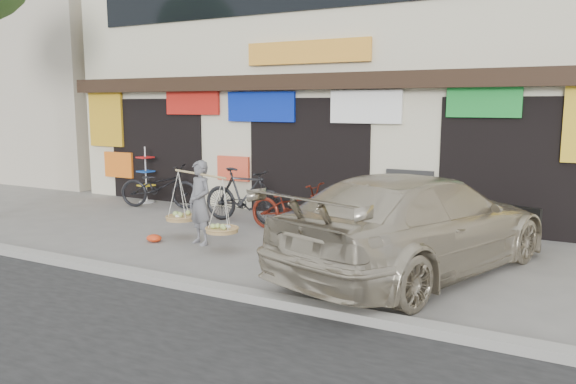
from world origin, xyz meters
The scene contains 11 objects.
ground centered at (0.00, 0.00, 0.00)m, with size 70.00×70.00×0.00m, color slate.
kerb centered at (0.00, -2.00, 0.06)m, with size 70.00×0.25×0.12m, color gray.
shophouse_block centered at (0.00, 6.42, 3.45)m, with size 14.00×6.32×7.00m.
neighbor_west centered at (-13.50, 7.00, 3.00)m, with size 12.00×7.00×6.00m, color #BCB19B.
street_vendor centered at (-0.54, 0.13, 0.71)m, with size 1.86×1.04×1.55m.
bike_0 centered at (-3.70, 2.66, 0.54)m, with size 0.71×2.04×1.07m, color black.
bike_1 centered at (-0.87, 2.14, 0.60)m, with size 0.56×1.98×1.19m, color black.
bike_2 centered at (0.49, 1.79, 0.51)m, with size 0.68×1.95×1.02m, color #58190F.
suv centered at (3.44, 0.27, 0.76)m, with size 3.64×5.65×1.52m.
display_rack centered at (-4.50, 3.06, 0.59)m, with size 0.40×0.40×1.47m.
red_bag centered at (-1.42, -0.15, 0.07)m, with size 0.31×0.25×0.14m, color red.
Camera 1 is at (5.64, -8.00, 2.54)m, focal length 35.00 mm.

